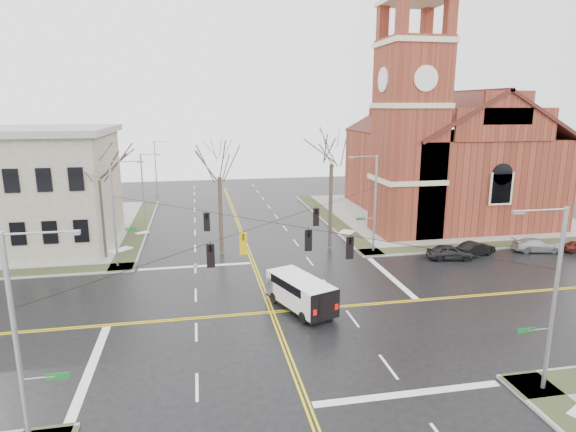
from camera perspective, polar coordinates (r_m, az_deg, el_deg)
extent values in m
plane|color=black|center=(32.89, -1.94, -11.31)|extent=(120.00, 120.00, 0.00)
cube|color=gray|center=(63.57, 17.14, 0.19)|extent=(30.00, 30.00, 0.15)
cube|color=#313B20|center=(58.42, 5.09, -0.30)|extent=(2.00, 30.00, 0.02)
cube|color=#313B20|center=(52.17, 24.19, -3.04)|extent=(30.00, 2.00, 0.02)
cube|color=gray|center=(59.85, -30.50, -1.84)|extent=(30.00, 30.00, 0.15)
cube|color=#313B20|center=(56.63, -17.27, -1.27)|extent=(2.00, 30.00, 0.02)
cube|color=gold|center=(32.88, -2.15, -11.31)|extent=(0.12, 100.00, 0.01)
cube|color=gold|center=(32.91, -1.73, -11.28)|extent=(0.12, 100.00, 0.01)
cube|color=gold|center=(32.78, -1.90, -11.39)|extent=(100.00, 0.12, 0.01)
cube|color=gold|center=(33.00, -1.97, -11.22)|extent=(100.00, 0.12, 0.01)
cube|color=silver|center=(25.32, 14.10, -19.74)|extent=(9.50, 0.50, 0.01)
cube|color=silver|center=(42.35, -10.93, -5.88)|extent=(9.50, 0.50, 0.01)
cube|color=silver|center=(28.71, -22.28, -16.17)|extent=(0.50, 9.50, 0.01)
cube|color=silver|center=(40.12, 11.99, -7.01)|extent=(0.50, 9.50, 0.01)
cube|color=maroon|center=(51.50, 14.09, 8.68)|extent=(6.00, 6.00, 20.00)
cube|color=beige|center=(51.73, 14.70, 19.22)|extent=(6.30, 6.30, 0.50)
cylinder|color=silver|center=(48.69, 16.04, 15.41)|extent=(2.40, 0.15, 2.40)
cylinder|color=silver|center=(50.24, 11.20, 15.57)|extent=(0.15, 2.40, 2.40)
cube|color=maroon|center=(64.05, 17.81, 4.72)|extent=(18.00, 24.00, 10.00)
cube|color=maroon|center=(55.22, 12.16, 0.86)|extent=(2.00, 5.00, 4.40)
cube|color=gray|center=(53.20, -29.87, 2.58)|extent=(18.00, 14.00, 11.00)
cylinder|color=gray|center=(45.05, 10.27, 1.41)|extent=(0.20, 0.20, 9.00)
cylinder|color=gray|center=(45.12, 9.49, -0.29)|extent=(1.20, 0.06, 0.06)
cube|color=#0F5C1E|center=(44.89, 8.65, -0.33)|extent=(0.90, 0.04, 0.25)
cylinder|color=gray|center=(43.97, 9.03, 6.98)|extent=(2.40, 0.08, 0.08)
cube|color=gray|center=(43.58, 7.53, 6.91)|extent=(0.50, 0.22, 0.15)
cylinder|color=gray|center=(42.64, -19.96, 0.18)|extent=(0.20, 0.20, 9.00)
cylinder|color=gray|center=(42.85, -19.03, -1.55)|extent=(1.20, 0.06, 0.06)
cube|color=#0F5C1E|center=(42.75, -18.10, -1.51)|extent=(0.90, 0.04, 0.25)
cylinder|color=gray|center=(41.76, -18.79, 6.14)|extent=(2.40, 0.08, 0.08)
cube|color=gray|center=(41.62, -17.15, 6.17)|extent=(0.50, 0.22, 0.15)
cylinder|color=gray|center=(25.81, 29.02, -8.85)|extent=(0.20, 0.20, 9.00)
cylinder|color=gray|center=(25.95, 27.65, -11.81)|extent=(1.20, 0.06, 0.06)
cube|color=#0F5C1E|center=(25.54, 26.39, -12.07)|extent=(0.90, 0.04, 0.25)
cylinder|color=gray|center=(23.88, 27.96, 0.64)|extent=(2.40, 0.08, 0.08)
cube|color=gray|center=(23.16, 25.63, 0.41)|extent=(0.50, 0.22, 0.15)
cylinder|color=gray|center=(21.34, -29.47, -13.41)|extent=(0.20, 0.20, 9.00)
cylinder|color=gray|center=(21.75, -27.50, -16.66)|extent=(1.20, 0.06, 0.06)
cube|color=#0F5C1E|center=(21.56, -25.64, -16.74)|extent=(0.90, 0.04, 0.25)
cylinder|color=gray|center=(19.53, -27.57, -1.79)|extent=(2.40, 0.08, 0.08)
cube|color=gray|center=(19.22, -24.13, -1.81)|extent=(0.50, 0.22, 0.15)
cylinder|color=black|center=(30.86, -2.02, -0.76)|extent=(23.02, 23.02, 0.03)
cylinder|color=black|center=(30.86, -2.02, -0.76)|extent=(23.02, 23.02, 0.03)
imported|color=black|center=(26.88, -9.16, -4.68)|extent=(0.21, 0.26, 1.30)
imported|color=black|center=(35.64, 3.35, -0.14)|extent=(0.21, 0.26, 1.30)
imported|color=#C9A00B|center=(28.90, -5.32, -3.31)|extent=(0.21, 0.26, 1.30)
imported|color=black|center=(34.59, -9.61, -0.71)|extent=(0.21, 0.26, 1.30)
imported|color=black|center=(28.21, 7.33, -3.77)|extent=(0.21, 0.26, 1.30)
imported|color=black|center=(29.53, 2.43, -2.91)|extent=(0.21, 0.26, 1.30)
cylinder|color=gray|center=(58.72, -16.84, 3.19)|extent=(0.16, 0.16, 8.00)
cylinder|color=gray|center=(58.13, -16.11, 7.03)|extent=(2.00, 0.07, 0.07)
cube|color=gray|center=(58.05, -15.11, 7.03)|extent=(0.45, 0.20, 0.13)
cylinder|color=gray|center=(78.44, -15.42, 5.62)|extent=(0.16, 0.16, 8.00)
cylinder|color=gray|center=(78.00, -14.86, 8.50)|extent=(2.00, 0.07, 0.07)
cube|color=gray|center=(77.94, -14.12, 8.50)|extent=(0.45, 0.20, 0.13)
cube|color=white|center=(32.80, 1.52, -8.95)|extent=(4.04, 6.06, 1.81)
cube|color=white|center=(34.75, -0.61, -8.12)|extent=(2.39, 1.67, 1.28)
cube|color=black|center=(34.85, -0.93, -7.03)|extent=(1.89, 0.82, 0.85)
cube|color=black|center=(32.75, 1.32, -7.88)|extent=(3.42, 4.37, 0.59)
cube|color=#B70C0A|center=(30.26, 3.20, -11.36)|extent=(0.27, 0.16, 0.36)
cube|color=#B70C0A|center=(31.16, 5.76, -10.66)|extent=(0.27, 0.16, 0.36)
cube|color=black|center=(33.16, 1.51, -10.43)|extent=(4.11, 6.13, 0.11)
cylinder|color=black|center=(34.14, -1.62, -9.66)|extent=(0.53, 0.82, 0.77)
cylinder|color=black|center=(35.08, 1.19, -9.02)|extent=(0.53, 0.82, 0.77)
cylinder|color=black|center=(31.23, 1.87, -11.91)|extent=(0.53, 0.82, 0.77)
cylinder|color=black|center=(32.26, 4.84, -11.11)|extent=(0.53, 0.82, 0.77)
imported|color=black|center=(45.61, 18.61, -4.08)|extent=(4.19, 2.30, 1.35)
imported|color=black|center=(47.59, 21.35, -3.62)|extent=(4.20, 2.59, 1.31)
imported|color=#A8A9AB|center=(51.26, 27.33, -3.09)|extent=(4.55, 2.57, 1.24)
cylinder|color=#3A2E25|center=(45.80, -21.17, -0.37)|extent=(0.36, 0.36, 6.99)
cylinder|color=#3A2E25|center=(44.70, -7.99, 0.12)|extent=(0.36, 0.36, 7.05)
cylinder|color=#3A2E25|center=(46.01, 5.07, 1.19)|extent=(0.36, 0.36, 8.01)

